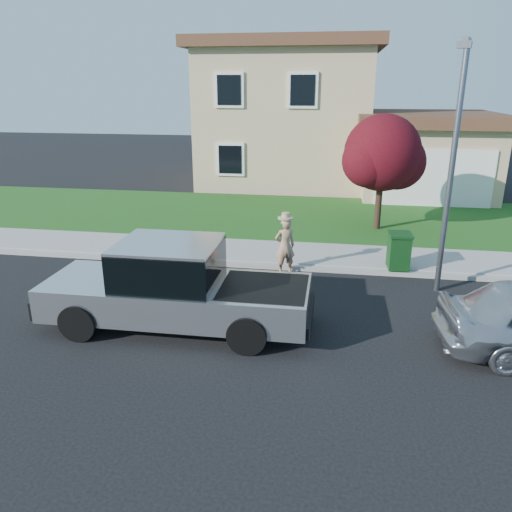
{
  "coord_description": "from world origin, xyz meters",
  "views": [
    {
      "loc": [
        2.63,
        -9.95,
        4.81
      ],
      "look_at": [
        0.94,
        0.42,
        1.2
      ],
      "focal_mm": 35.0,
      "sensor_mm": 36.0,
      "label": 1
    }
  ],
  "objects_px": {
    "woman": "(285,245)",
    "street_lamp": "(453,157)",
    "pickup_truck": "(176,288)",
    "trash_bin": "(399,250)",
    "ornamental_tree": "(383,157)"
  },
  "relations": [
    {
      "from": "woman",
      "to": "street_lamp",
      "type": "distance_m",
      "value": 4.6
    },
    {
      "from": "pickup_truck",
      "to": "woman",
      "type": "bearing_deg",
      "value": 60.99
    },
    {
      "from": "ornamental_tree",
      "to": "street_lamp",
      "type": "xyz_separation_m",
      "value": [
        1.06,
        -5.25,
        0.71
      ]
    },
    {
      "from": "ornamental_tree",
      "to": "trash_bin",
      "type": "height_order",
      "value": "ornamental_tree"
    },
    {
      "from": "pickup_truck",
      "to": "street_lamp",
      "type": "relative_size",
      "value": 0.98
    },
    {
      "from": "pickup_truck",
      "to": "woman",
      "type": "distance_m",
      "value": 3.95
    },
    {
      "from": "trash_bin",
      "to": "street_lamp",
      "type": "height_order",
      "value": "street_lamp"
    },
    {
      "from": "pickup_truck",
      "to": "trash_bin",
      "type": "height_order",
      "value": "pickup_truck"
    },
    {
      "from": "woman",
      "to": "ornamental_tree",
      "type": "height_order",
      "value": "ornamental_tree"
    },
    {
      "from": "pickup_truck",
      "to": "trash_bin",
      "type": "relative_size",
      "value": 5.8
    },
    {
      "from": "ornamental_tree",
      "to": "trash_bin",
      "type": "distance_m",
      "value": 4.52
    },
    {
      "from": "pickup_truck",
      "to": "street_lamp",
      "type": "distance_m",
      "value": 6.81
    },
    {
      "from": "trash_bin",
      "to": "woman",
      "type": "bearing_deg",
      "value": -173.9
    },
    {
      "from": "ornamental_tree",
      "to": "street_lamp",
      "type": "height_order",
      "value": "street_lamp"
    },
    {
      "from": "ornamental_tree",
      "to": "street_lamp",
      "type": "distance_m",
      "value": 5.4
    }
  ]
}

